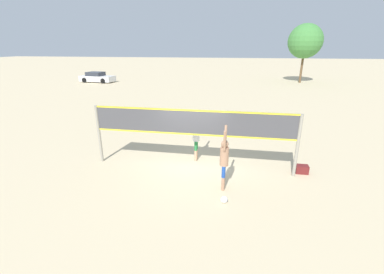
{
  "coord_description": "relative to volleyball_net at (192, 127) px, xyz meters",
  "views": [
    {
      "loc": [
        1.58,
        -8.97,
        4.53
      ],
      "look_at": [
        0.0,
        0.0,
        1.29
      ],
      "focal_mm": 24.0,
      "sensor_mm": 36.0,
      "label": 1
    }
  ],
  "objects": [
    {
      "name": "ground_plane",
      "position": [
        0.0,
        0.0,
        -1.68
      ],
      "size": [
        200.0,
        200.0,
        0.0
      ],
      "primitive_type": "plane",
      "color": "beige"
    },
    {
      "name": "volleyball_net",
      "position": [
        0.0,
        0.0,
        0.0
      ],
      "size": [
        7.72,
        0.12,
        2.35
      ],
      "color": "gray",
      "rests_on": "ground_plane"
    },
    {
      "name": "player_spiker",
      "position": [
        1.29,
        -1.35,
        -0.55
      ],
      "size": [
        0.28,
        0.71,
        2.15
      ],
      "rotation": [
        0.0,
        0.0,
        1.57
      ],
      "color": "tan",
      "rests_on": "ground_plane"
    },
    {
      "name": "player_blocker",
      "position": [
        0.04,
        0.79,
        -0.58
      ],
      "size": [
        0.28,
        0.7,
        2.1
      ],
      "rotation": [
        0.0,
        0.0,
        -1.57
      ],
      "color": "tan",
      "rests_on": "ground_plane"
    },
    {
      "name": "volleyball",
      "position": [
        1.38,
        -2.17,
        -1.57
      ],
      "size": [
        0.22,
        0.22,
        0.22
      ],
      "color": "white",
      "rests_on": "ground_plane"
    },
    {
      "name": "gear_bag",
      "position": [
        4.15,
        0.3,
        -1.53
      ],
      "size": [
        0.45,
        0.3,
        0.31
      ],
      "color": "maroon",
      "rests_on": "ground_plane"
    },
    {
      "name": "parked_car_near",
      "position": [
        -16.72,
        22.79,
        -1.08
      ],
      "size": [
        4.69,
        2.26,
        1.32
      ],
      "rotation": [
        0.0,
        0.0,
        -0.12
      ],
      "color": "silver",
      "rests_on": "ground_plane"
    },
    {
      "name": "tree_left_cluster",
      "position": [
        9.56,
        26.95,
        3.4
      ],
      "size": [
        4.18,
        4.18,
        7.18
      ],
      "color": "brown",
      "rests_on": "ground_plane"
    }
  ]
}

